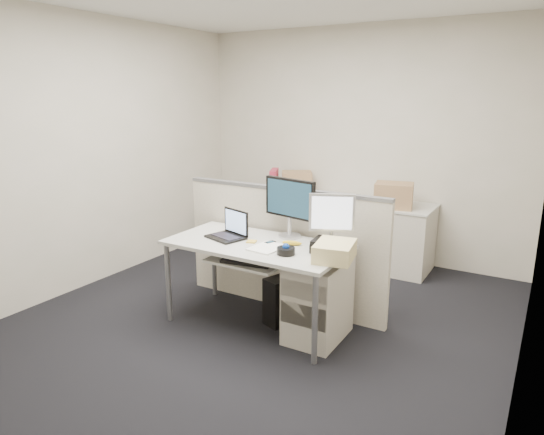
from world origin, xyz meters
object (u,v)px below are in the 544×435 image
Objects in this scene: monitor_main at (290,208)px; desk at (257,251)px; desk_phone at (327,248)px; laptop at (225,225)px.

desk is at bearing -105.35° from monitor_main.
desk_phone is (0.60, 0.08, 0.10)m from desk.
laptop is (-0.30, -0.02, 0.18)m from desk.
laptop is 0.91m from desk_phone.
monitor_main is 2.25× the size of desk_phone.
desk_phone is (0.90, 0.10, -0.08)m from laptop.
monitor_main is at bearing 148.40° from desk_phone.
laptop reaches higher than desk_phone.
desk_phone reaches higher than desk.
monitor_main is 1.63× the size of laptop.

